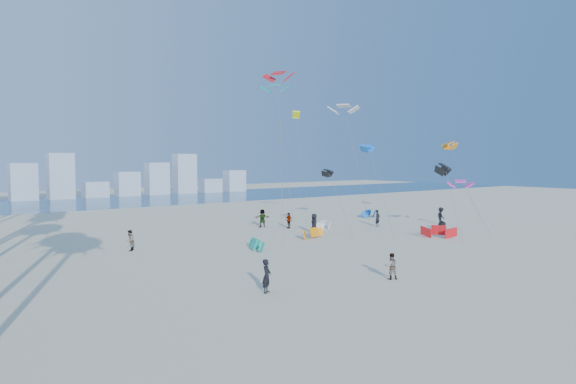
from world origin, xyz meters
TOP-DOWN VIEW (x-y plane):
  - ground at (0.00, 0.00)m, footprint 220.00×220.00m
  - ocean at (0.00, 72.00)m, footprint 220.00×220.00m
  - kitesurfer_near at (-7.10, 4.81)m, footprint 0.79×0.75m
  - kitesurfer_mid at (0.63, 2.81)m, footprint 0.96×0.90m
  - kitesurfers_far at (11.32, 22.11)m, footprint 34.78×11.15m
  - grounded_kites at (13.30, 17.18)m, footprint 26.99×18.10m
  - flying_kites at (15.79, 20.56)m, footprint 28.47×25.23m
  - distant_skyline at (-1.19, 82.00)m, footprint 85.00×3.00m

SIDE VIEW (x-z plane):
  - ground at x=0.00m, z-range 0.00..0.00m
  - ocean at x=0.00m, z-range 0.01..0.01m
  - grounded_kites at x=13.30m, z-range -0.07..0.97m
  - kitesurfer_mid at x=0.63m, z-range 0.00..1.58m
  - kitesurfer_near at x=-7.10m, z-range 0.00..1.83m
  - kitesurfers_far at x=11.32m, z-range -0.04..1.89m
  - distant_skyline at x=-1.19m, z-range -1.11..7.29m
  - flying_kites at x=15.79m, z-range 2.47..18.94m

